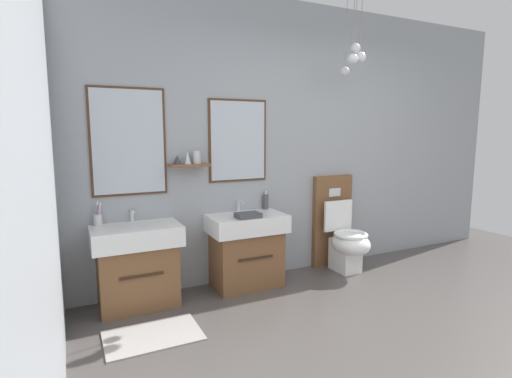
% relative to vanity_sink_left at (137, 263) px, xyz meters
% --- Properties ---
extents(ground_plane, '(6.41, 5.50, 0.10)m').
position_rel_vanity_sink_left_xyz_m(ground_plane, '(1.92, -1.84, -0.42)').
color(ground_plane, '#4C4744').
rests_on(ground_plane, ground).
extents(wall_back, '(5.21, 0.61, 2.76)m').
position_rel_vanity_sink_left_xyz_m(wall_back, '(1.89, 0.25, 1.01)').
color(wall_back, '#999EA3').
rests_on(wall_back, ground).
extents(wall_left, '(0.12, 4.30, 2.76)m').
position_rel_vanity_sink_left_xyz_m(wall_left, '(-0.63, -1.84, 1.01)').
color(wall_left, '#999EA3').
rests_on(wall_left, ground).
extents(bath_mat, '(0.68, 0.44, 0.01)m').
position_rel_vanity_sink_left_xyz_m(bath_mat, '(0.00, -0.58, -0.37)').
color(bath_mat, '#9E9993').
rests_on(bath_mat, ground).
extents(vanity_sink_left, '(0.72, 0.46, 0.70)m').
position_rel_vanity_sink_left_xyz_m(vanity_sink_left, '(0.00, 0.00, 0.00)').
color(vanity_sink_left, brown).
rests_on(vanity_sink_left, ground).
extents(tap_on_left_sink, '(0.03, 0.13, 0.11)m').
position_rel_vanity_sink_left_xyz_m(tap_on_left_sink, '(0.00, 0.16, 0.40)').
color(tap_on_left_sink, silver).
rests_on(tap_on_left_sink, vanity_sink_left).
extents(vanity_sink_right, '(0.72, 0.46, 0.70)m').
position_rel_vanity_sink_left_xyz_m(vanity_sink_right, '(1.01, 0.00, 0.00)').
color(vanity_sink_right, brown).
rests_on(vanity_sink_right, ground).
extents(tap_on_right_sink, '(0.03, 0.13, 0.11)m').
position_rel_vanity_sink_left_xyz_m(tap_on_right_sink, '(1.01, 0.16, 0.40)').
color(tap_on_right_sink, silver).
rests_on(tap_on_right_sink, vanity_sink_right).
extents(toilet, '(0.48, 0.62, 1.00)m').
position_rel_vanity_sink_left_xyz_m(toilet, '(2.13, -0.01, 0.00)').
color(toilet, brown).
rests_on(toilet, ground).
extents(toothbrush_cup, '(0.07, 0.07, 0.21)m').
position_rel_vanity_sink_left_xyz_m(toothbrush_cup, '(-0.28, 0.15, 0.38)').
color(toothbrush_cup, silver).
rests_on(toothbrush_cup, vanity_sink_left).
extents(soap_dispenser, '(0.06, 0.06, 0.19)m').
position_rel_vanity_sink_left_xyz_m(soap_dispenser, '(1.30, 0.16, 0.41)').
color(soap_dispenser, '#4C4C51').
rests_on(soap_dispenser, vanity_sink_right).
extents(folded_hand_towel, '(0.22, 0.16, 0.04)m').
position_rel_vanity_sink_left_xyz_m(folded_hand_towel, '(0.97, -0.13, 0.35)').
color(folded_hand_towel, '#47474C').
rests_on(folded_hand_towel, vanity_sink_right).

